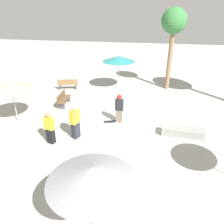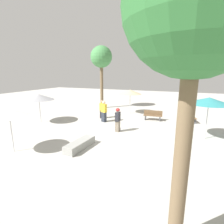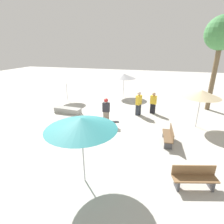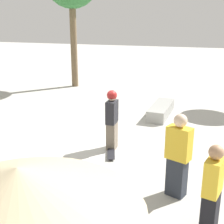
# 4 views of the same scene
# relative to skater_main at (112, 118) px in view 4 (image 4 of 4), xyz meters

# --- Properties ---
(ground_plane) EXTENTS (60.00, 60.00, 0.00)m
(ground_plane) POSITION_rel_skater_main_xyz_m (0.54, -0.59, -0.93)
(ground_plane) COLOR #B2AFA8
(skater_main) EXTENTS (0.28, 0.46, 1.72)m
(skater_main) POSITION_rel_skater_main_xyz_m (0.00, 0.00, 0.00)
(skater_main) COLOR #726656
(skater_main) RESTS_ON ground_plane
(skateboard) EXTENTS (0.42, 0.82, 0.07)m
(skateboard) POSITION_rel_skater_main_xyz_m (-0.11, 0.45, -0.87)
(skateboard) COLOR black
(skateboard) RESTS_ON ground_plane
(concrete_ledge) EXTENTS (0.77, 2.16, 0.43)m
(concrete_ledge) POSITION_rel_skater_main_xyz_m (-0.90, -3.45, -0.71)
(concrete_ledge) COLOR gray
(concrete_ledge) RESTS_ON ground_plane
(shade_umbrella_tan) EXTENTS (2.29, 2.29, 2.43)m
(shade_umbrella_tan) POSITION_rel_skater_main_xyz_m (-0.92, 5.85, 1.28)
(shade_umbrella_tan) COLOR #B7B7BC
(shade_umbrella_tan) RESTS_ON ground_plane
(bystander_watching) EXTENTS (0.56, 0.44, 1.81)m
(bystander_watching) POSITION_rel_skater_main_xyz_m (-2.01, 1.92, -0.02)
(bystander_watching) COLOR #282D38
(bystander_watching) RESTS_ON ground_plane
(bystander_far) EXTENTS (0.36, 0.50, 1.66)m
(bystander_far) POSITION_rel_skater_main_xyz_m (-2.68, 2.96, -0.10)
(bystander_far) COLOR black
(bystander_far) RESTS_ON ground_plane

